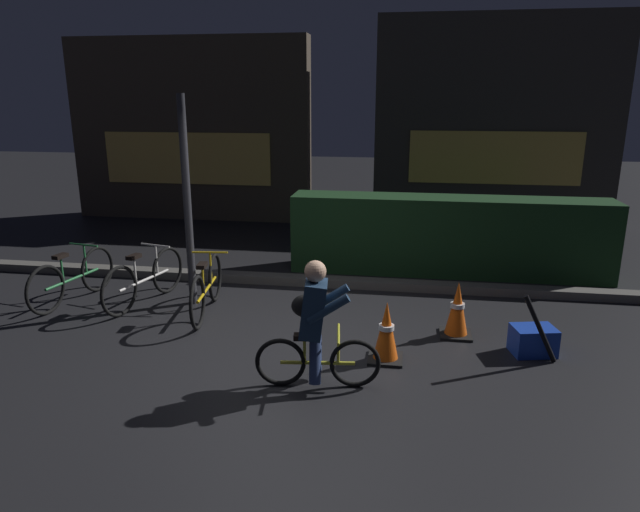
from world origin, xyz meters
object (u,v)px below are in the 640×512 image
parked_bike_leftmost (73,278)px  closed_umbrella (540,329)px  cyclist (315,324)px  street_post (187,203)px  traffic_cone_far (457,310)px  traffic_cone_near (386,332)px  parked_bike_left_mid (145,279)px  blue_crate (533,340)px  parked_bike_center_left (207,288)px

parked_bike_leftmost → closed_umbrella: 5.82m
cyclist → closed_umbrella: (2.19, 0.79, -0.24)m
street_post → traffic_cone_far: bearing=-9.1°
street_post → traffic_cone_near: 3.09m
closed_umbrella → parked_bike_left_mid: bearing=-32.2°
traffic_cone_far → blue_crate: (0.78, -0.36, -0.16)m
street_post → parked_bike_left_mid: 1.19m
blue_crate → cyclist: (-2.19, -1.04, 0.48)m
street_post → blue_crate: 4.42m
blue_crate → parked_bike_leftmost: bearing=173.0°
street_post → blue_crate: bearing=-12.2°
traffic_cone_near → cyclist: bearing=-135.0°
parked_bike_center_left → traffic_cone_near: 2.49m
parked_bike_left_mid → closed_umbrella: size_ratio=1.86×
parked_bike_leftmost → blue_crate: bearing=-86.8°
parked_bike_left_mid → traffic_cone_near: (3.22, -1.20, -0.03)m
cyclist → parked_bike_leftmost: bearing=146.9°
parked_bike_leftmost → parked_bike_center_left: parked_bike_center_left is taller
traffic_cone_near → traffic_cone_far: 1.08m
traffic_cone_near → closed_umbrella: (1.54, 0.15, 0.08)m
traffic_cone_near → traffic_cone_far: traffic_cone_far is taller
blue_crate → closed_umbrella: 0.34m
parked_bike_center_left → traffic_cone_near: size_ratio=2.49×
traffic_cone_near → blue_crate: 1.61m
traffic_cone_far → closed_umbrella: bearing=-38.1°
parked_bike_leftmost → closed_umbrella: bearing=-89.3°
parked_bike_left_mid → blue_crate: parked_bike_left_mid is taller
blue_crate → closed_umbrella: bearing=-90.7°
street_post → cyclist: (1.97, -1.94, -0.72)m
parked_bike_left_mid → traffic_cone_far: bearing=-82.9°
parked_bike_left_mid → blue_crate: (4.77, -0.80, -0.19)m
parked_bike_leftmost → parked_bike_center_left: 1.91m
traffic_cone_near → blue_crate: bearing=14.5°
street_post → parked_bike_leftmost: size_ratio=1.71×
street_post → traffic_cone_near: bearing=-26.5°
blue_crate → traffic_cone_far: bearing=155.3°
closed_umbrella → street_post: bearing=-35.3°
blue_crate → traffic_cone_near: bearing=-165.5°
parked_bike_left_mid → parked_bike_center_left: parked_bike_left_mid is taller
parked_bike_left_mid → traffic_cone_near: size_ratio=2.46×
parked_bike_leftmost → blue_crate: 5.79m
parked_bike_center_left → traffic_cone_far: size_ratio=2.47×
parked_bike_leftmost → parked_bike_center_left: bearing=-83.6°
traffic_cone_near → closed_umbrella: closed_umbrella is taller
traffic_cone_near → parked_bike_leftmost: bearing=165.3°
blue_crate → closed_umbrella: closed_umbrella is taller
blue_crate → closed_umbrella: (-0.00, -0.25, 0.24)m
parked_bike_leftmost → blue_crate: (5.74, -0.70, -0.19)m
parked_bike_leftmost → cyclist: 3.97m
cyclist → closed_umbrella: 2.34m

